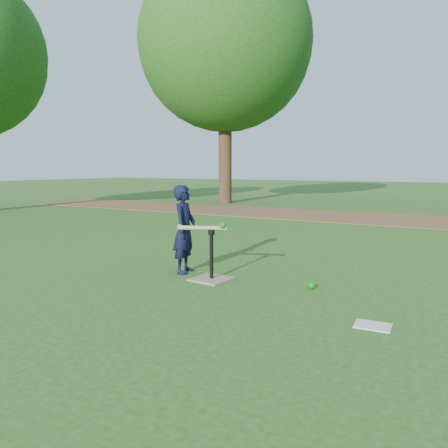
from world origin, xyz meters
The scene contains 8 objects.
ground centered at (0.00, 0.00, 0.00)m, with size 80.00×80.00×0.00m, color #285116.
dirt_strip centered at (0.00, 7.50, 0.01)m, with size 24.00×3.00×0.01m, color brown.
child centered at (-0.84, -0.01, 0.57)m, with size 0.41×0.27×1.13m, color black.
wiffle_ball_ground centered at (0.84, 0.08, 0.04)m, with size 0.08×0.08×0.08m, color #0B800E.
clipboard centered at (1.68, -0.79, 0.01)m, with size 0.30×0.23×0.01m, color silver.
batting_tee centered at (-0.34, -0.16, 0.11)m, with size 0.47×0.47×0.61m.
swing_action centered at (-0.42, -0.19, 0.64)m, with size 0.70×0.29×0.13m.
tree_left centered at (-6.00, 10.00, 5.87)m, with size 6.40×6.40×9.08m.
Camera 1 is at (2.37, -4.54, 1.35)m, focal length 35.00 mm.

